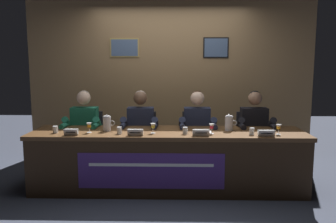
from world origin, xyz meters
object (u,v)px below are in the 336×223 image
panelist_far_left (83,128)px  water_cup_far_right (252,132)px  conference_table (167,151)px  juice_glass_center_left (153,126)px  juice_glass_far_left (89,126)px  water_cup_center_left (119,131)px  panelist_far_right (255,129)px  water_pitcher_left_side (107,123)px  nameplate_far_right (266,133)px  panelist_center_right (197,128)px  chair_far_left (88,144)px  water_cup_center_right (185,131)px  chair_far_right (251,145)px  nameplate_far_left (71,132)px  nameplate_center_right (201,133)px  nameplate_center_left (135,132)px  juice_glass_far_right (279,128)px  water_cup_far_left (55,130)px  chair_center_left (142,144)px  juice_glass_center_right (212,127)px  document_stack_center_right (202,132)px  panelist_center_left (140,128)px  water_pitcher_right_side (229,123)px  chair_center_right (196,145)px

panelist_far_left → water_cup_far_right: 2.27m
conference_table → juice_glass_center_left: juice_glass_center_left is taller
juice_glass_far_left → water_cup_center_left: bearing=-8.9°
panelist_far_right → water_pitcher_left_side: size_ratio=5.86×
conference_table → nameplate_far_right: size_ratio=17.71×
panelist_center_right → panelist_far_right: 0.79m
water_cup_far_right → chair_far_left: bearing=160.6°
water_cup_center_right → nameplate_far_right: bearing=-7.1°
water_cup_center_right → chair_far_right: bearing=37.8°
nameplate_far_left → nameplate_center_right: same height
nameplate_center_left → panelist_far_right: (1.56, 0.65, -0.08)m
chair_far_left → water_cup_center_right: size_ratio=10.63×
conference_table → juice_glass_far_right: (1.34, -0.07, 0.32)m
panelist_center_right → water_cup_far_right: bearing=-42.8°
water_cup_far_left → chair_center_left: size_ratio=0.09×
conference_table → juice_glass_center_right: size_ratio=27.80×
panelist_far_left → document_stack_center_right: bearing=-16.3°
document_stack_center_right → panelist_center_left: bearing=150.2°
panelist_center_left → water_cup_center_right: bearing=-42.4°
water_cup_center_left → water_cup_center_right: bearing=0.5°
chair_far_left → water_pitcher_left_side: (0.41, -0.57, 0.41)m
juice_glass_far_left → juice_glass_center_right: (1.51, -0.03, 0.00)m
water_pitcher_left_side → document_stack_center_right: (1.20, -0.10, -0.09)m
juice_glass_far_right → nameplate_far_right: bearing=-145.7°
water_cup_center_right → panelist_far_right: 1.12m
panelist_center_right → juice_glass_center_right: 0.56m
panelist_far_right → water_pitcher_left_side: panelist_far_right is taller
juice_glass_far_left → water_cup_center_left: juice_glass_far_left is taller
juice_glass_center_left → water_pitcher_right_side: 0.98m
nameplate_center_right → water_pitcher_right_side: (0.38, 0.34, 0.05)m
chair_far_right → juice_glass_far_right: bearing=-78.2°
chair_center_right → nameplate_center_right: bearing=-89.8°
panelist_far_left → water_cup_far_left: panelist_far_left is taller
conference_table → nameplate_far_left: bearing=-171.5°
panelist_center_right → panelist_far_right: bearing=0.0°
panelist_center_right → juice_glass_far_right: panelist_center_right is taller
panelist_far_right → panelist_far_left: bearing=180.0°
water_cup_center_left → chair_center_right: 1.29m
chair_far_right → water_cup_far_right: size_ratio=10.63×
conference_table → panelist_center_right: bearing=50.6°
chair_center_right → water_pitcher_right_side: water_pitcher_right_side is taller
chair_center_right → document_stack_center_right: 0.74m
nameplate_center_right → chair_far_right: size_ratio=0.22×
water_cup_far_right → water_pitcher_right_side: (-0.24, 0.26, 0.06)m
water_pitcher_left_side → chair_far_left: bearing=125.3°
chair_center_right → juice_glass_center_left: bearing=-128.9°
chair_center_right → water_cup_far_right: size_ratio=10.63×
juice_glass_far_left → nameplate_center_right: 1.38m
juice_glass_center_left → nameplate_far_right: bearing=-6.7°
water_cup_center_left → juice_glass_far_right: size_ratio=0.69×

